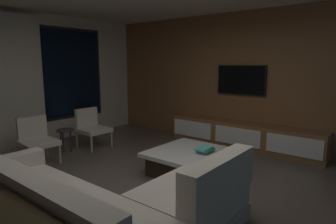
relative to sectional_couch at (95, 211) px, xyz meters
The scene contains 11 objects.
floor 1.00m from the sectional_couch, ahead, with size 9.20×9.20×0.00m, color #564C44.
back_wall_with_window 3.96m from the sectional_couch, 76.51° to the left, with size 6.60×0.30×2.70m.
media_wall 4.15m from the sectional_couch, ahead, with size 0.12×7.80×2.70m.
sectional_couch is the anchor object (origin of this frame).
coffee_table 1.98m from the sectional_couch, ahead, with size 1.16×1.16×0.36m.
book_stack_on_coffee_table 2.04m from the sectional_couch, ahead, with size 0.29×0.20×0.08m.
accent_chair_near_window 3.27m from the sectional_couch, 53.89° to the left, with size 0.56×0.58×0.78m.
accent_chair_by_curtain 2.69m from the sectional_couch, 73.66° to the left, with size 0.59×0.61×0.78m.
side_stool 2.99m from the sectional_couch, 63.07° to the left, with size 0.32×0.32×0.46m.
media_console 3.73m from the sectional_couch, ahead, with size 0.46×3.10×0.52m.
mounted_tv 4.06m from the sectional_couch, ahead, with size 0.05×1.02×0.59m.
Camera 1 is at (-2.52, -2.25, 1.68)m, focal length 30.95 mm.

